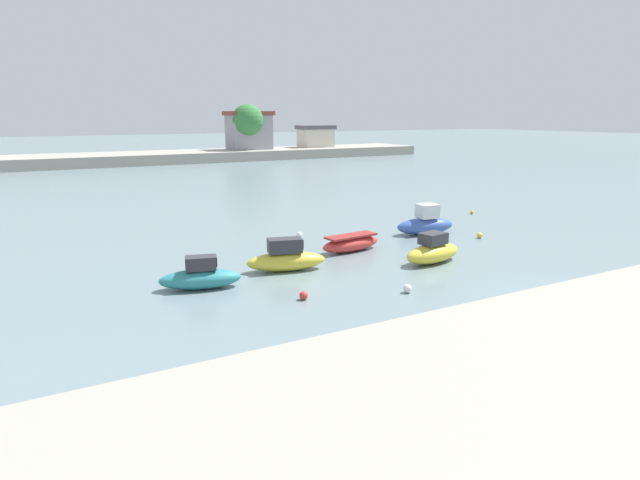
{
  "coord_description": "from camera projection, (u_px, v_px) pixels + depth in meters",
  "views": [
    {
      "loc": [
        -19.01,
        -13.21,
        7.51
      ],
      "look_at": [
        -4.69,
        12.62,
        0.6
      ],
      "focal_mm": 30.24,
      "sensor_mm": 36.0,
      "label": 1
    }
  ],
  "objects": [
    {
      "name": "ground_plane",
      "position": [
        571.0,
        303.0,
        21.94
      ],
      "size": [
        400.0,
        400.0,
        0.0
      ],
      "primitive_type": "plane",
      "color": "slate"
    },
    {
      "name": "moored_boat_0",
      "position": [
        200.0,
        277.0,
        23.69
      ],
      "size": [
        3.77,
        2.17,
        1.47
      ],
      "rotation": [
        0.0,
        0.0,
        -0.27
      ],
      "color": "teal",
      "rests_on": "ground"
    },
    {
      "name": "moored_boat_1",
      "position": [
        286.0,
        258.0,
        26.4
      ],
      "size": [
        4.09,
        2.17,
        1.62
      ],
      "rotation": [
        0.0,
        0.0,
        -0.25
      ],
      "color": "yellow",
      "rests_on": "ground"
    },
    {
      "name": "moored_boat_2",
      "position": [
        351.0,
        243.0,
        30.21
      ],
      "size": [
        3.94,
        1.61,
        0.93
      ],
      "rotation": [
        0.0,
        0.0,
        0.11
      ],
      "color": "#C63833",
      "rests_on": "ground"
    },
    {
      "name": "moored_boat_3",
      "position": [
        433.0,
        251.0,
        27.84
      ],
      "size": [
        3.8,
        1.96,
        1.59
      ],
      "rotation": [
        0.0,
        0.0,
        0.15
      ],
      "color": "yellow",
      "rests_on": "ground"
    },
    {
      "name": "moored_boat_4",
      "position": [
        426.0,
        224.0,
        34.5
      ],
      "size": [
        4.13,
        2.16,
        1.93
      ],
      "rotation": [
        0.0,
        0.0,
        -0.16
      ],
      "color": "#3856A8",
      "rests_on": "ground"
    },
    {
      "name": "mooring_buoy_0",
      "position": [
        480.0,
        235.0,
        33.43
      ],
      "size": [
        0.35,
        0.35,
        0.35
      ],
      "primitive_type": "sphere",
      "color": "yellow",
      "rests_on": "ground"
    },
    {
      "name": "mooring_buoy_1",
      "position": [
        304.0,
        296.0,
        22.33
      ],
      "size": [
        0.36,
        0.36,
        0.36
      ],
      "primitive_type": "sphere",
      "color": "red",
      "rests_on": "ground"
    },
    {
      "name": "mooring_buoy_2",
      "position": [
        407.0,
        289.0,
        23.19
      ],
      "size": [
        0.38,
        0.38,
        0.38
      ],
      "primitive_type": "sphere",
      "color": "white",
      "rests_on": "ground"
    },
    {
      "name": "mooring_buoy_3",
      "position": [
        472.0,
        212.0,
        41.57
      ],
      "size": [
        0.29,
        0.29,
        0.29
      ],
      "primitive_type": "sphere",
      "color": "yellow",
      "rests_on": "ground"
    },
    {
      "name": "mooring_buoy_4",
      "position": [
        300.0,
        235.0,
        33.57
      ],
      "size": [
        0.37,
        0.37,
        0.37
      ],
      "primitive_type": "sphere",
      "color": "white",
      "rests_on": "ground"
    },
    {
      "name": "distant_shoreline",
      "position": [
        155.0,
        149.0,
        85.44
      ],
      "size": [
        95.01,
        11.33,
        9.21
      ],
      "color": "#9E998C",
      "rests_on": "ground"
    }
  ]
}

